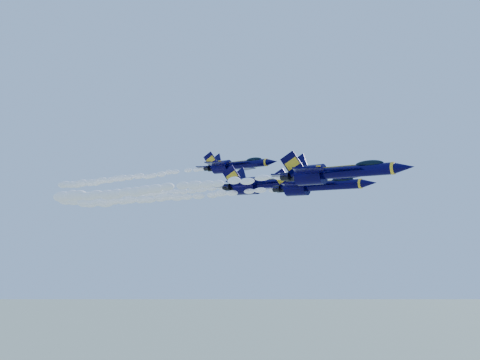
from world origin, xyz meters
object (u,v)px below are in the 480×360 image
Objects in this scene: jet_lead at (335,172)px; jet_third at (266,184)px; jet_second at (316,186)px; jet_fourth at (236,165)px.

jet_third is (-18.00, 13.73, 0.80)m from jet_lead.
jet_second is at bearing -22.57° from jet_third.
jet_second is at bearing 127.12° from jet_lead.
jet_lead is at bearing -37.34° from jet_third.
jet_fourth is (-28.13, 19.22, 5.36)m from jet_lead.
jet_fourth is at bearing 145.66° from jet_lead.
jet_third reaches higher than jet_lead.
jet_fourth reaches higher than jet_lead.
jet_third is 12.39m from jet_fourth.
jet_third is (-11.10, 4.61, 1.28)m from jet_second.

